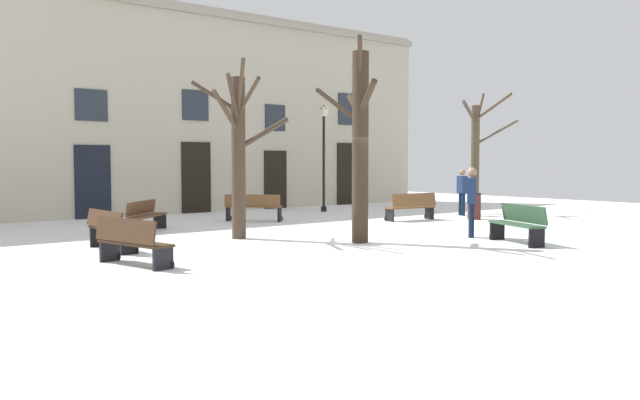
{
  "coord_description": "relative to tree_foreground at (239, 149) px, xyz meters",
  "views": [
    {
      "loc": [
        -11.63,
        -12.49,
        1.97
      ],
      "look_at": [
        0.0,
        1.93,
        0.85
      ],
      "focal_mm": 37.26,
      "sensor_mm": 36.0,
      "label": 1
    }
  ],
  "objects": [
    {
      "name": "streetlamp",
      "position": [
        7.2,
        5.49,
        0.23
      ],
      "size": [
        0.3,
        0.3,
        4.05
      ],
      "color": "black",
      "rests_on": "ground"
    },
    {
      "name": "bench_near_lamp",
      "position": [
        4.61,
        -4.95,
        -1.76
      ],
      "size": [
        1.07,
        1.78,
        0.92
      ],
      "rotation": [
        0.0,
        0.0,
        4.34
      ],
      "color": "#2D4C33",
      "rests_on": "ground"
    },
    {
      "name": "bench_by_litter_bin",
      "position": [
        -1.11,
        3.04,
        -1.78
      ],
      "size": [
        1.65,
        1.57,
        0.85
      ],
      "rotation": [
        0.0,
        0.0,
        0.74
      ],
      "color": "#51331E",
      "rests_on": "ground"
    },
    {
      "name": "person_strolling",
      "position": [
        9.87,
        1.0,
        -1.32
      ],
      "size": [
        0.33,
        0.43,
        1.65
      ],
      "rotation": [
        0.0,
        0.0,
        1.24
      ],
      "color": "black",
      "rests_on": "ground"
    },
    {
      "name": "bench_facing_shops",
      "position": [
        -3.83,
        -2.4,
        -1.78
      ],
      "size": [
        0.87,
        1.84,
        0.9
      ],
      "rotation": [
        0.0,
        0.0,
        1.79
      ],
      "color": "#3D2819",
      "rests_on": "ground"
    },
    {
      "name": "building_facade",
      "position": [
        2.84,
        8.22,
        1.66
      ],
      "size": [
        23.3,
        0.6,
        7.7
      ],
      "color": "#BCB29E",
      "rests_on": "ground"
    },
    {
      "name": "bench_far_corner",
      "position": [
        2.84,
        3.71,
        -1.76
      ],
      "size": [
        1.56,
        1.62,
        0.88
      ],
      "rotation": [
        0.0,
        0.0,
        2.32
      ],
      "color": "brown",
      "rests_on": "ground"
    },
    {
      "name": "tree_left_of_center",
      "position": [
        1.81,
        -2.47,
        0.15
      ],
      "size": [
        1.4,
        2.08,
        4.69
      ],
      "color": "#382B1E",
      "rests_on": "ground"
    },
    {
      "name": "litter_bin",
      "position": [
        8.95,
        -0.26,
        -1.79
      ],
      "size": [
        0.46,
        0.46,
        0.88
      ],
      "color": "#4C1E19",
      "rests_on": "ground"
    },
    {
      "name": "bench_near_center_tree",
      "position": [
        -3.35,
        -0.13,
        -1.76
      ],
      "size": [
        0.51,
        1.79,
        0.89
      ],
      "rotation": [
        0.0,
        0.0,
        1.6
      ],
      "color": "#3D2819",
      "rests_on": "ground"
    },
    {
      "name": "person_crossing_plaza",
      "position": [
        4.75,
        -3.46,
        -1.24
      ],
      "size": [
        0.44,
        0.4,
        1.78
      ],
      "rotation": [
        0.0,
        0.0,
        3.79
      ],
      "color": "black",
      "rests_on": "ground"
    },
    {
      "name": "ground_plane",
      "position": [
        2.84,
        -1.62,
        -2.23
      ],
      "size": [
        37.28,
        37.28,
        0.0
      ],
      "primitive_type": "plane",
      "color": "white"
    },
    {
      "name": "bench_back_to_back_right",
      "position": [
        7.05,
        0.79,
        -1.78
      ],
      "size": [
        1.85,
        0.71,
        0.89
      ],
      "rotation": [
        0.0,
        0.0,
        3.01
      ],
      "color": "brown",
      "rests_on": "ground"
    },
    {
      "name": "tree_near_facade",
      "position": [
        10.81,
        1.13,
        -0.02
      ],
      "size": [
        2.54,
        1.83,
        4.46
      ],
      "color": "#4C3D2D",
      "rests_on": "ground"
    },
    {
      "name": "tree_foreground",
      "position": [
        0.0,
        0.0,
        0.0
      ],
      "size": [
        2.36,
        2.53,
        4.29
      ],
      "color": "#423326",
      "rests_on": "ground"
    }
  ]
}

